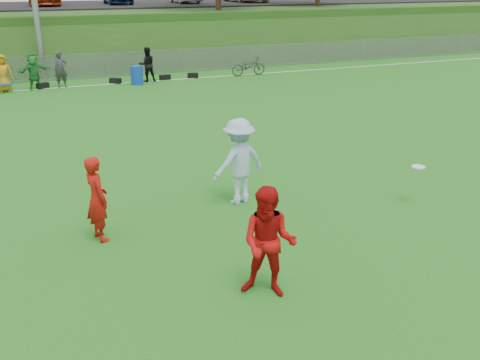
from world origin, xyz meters
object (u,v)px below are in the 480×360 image
player_red_center (269,243)px  bicycle (248,66)px  player_blue (239,161)px  player_red_left (97,199)px  recycling_bin (137,75)px  frisbee (418,167)px

player_red_center → bicycle: size_ratio=1.02×
player_blue → bicycle: player_blue is taller
player_red_left → recycling_bin: bearing=-30.0°
frisbee → recycling_bin: 17.33m
player_blue → player_red_left: bearing=-0.8°
player_red_center → recycling_bin: (1.80, 19.28, -0.50)m
player_red_center → frisbee: bearing=59.7°
frisbee → bicycle: size_ratio=0.16×
player_red_center → player_red_left: bearing=161.7°
recycling_bin → bicycle: bicycle is taller
player_blue → player_red_center: bearing=62.6°
frisbee → player_red_center: bearing=-155.3°
player_red_left → bicycle: player_red_left is taller
player_red_center → player_blue: (1.00, 3.81, 0.06)m
recycling_bin → bicycle: bearing=2.6°
player_red_center → recycling_bin: player_red_center is taller
frisbee → recycling_bin: size_ratio=0.34×
bicycle → recycling_bin: bearing=92.6°
player_blue → frisbee: bearing=144.7°
player_red_center → frisbee: (4.81, 2.21, -0.06)m
frisbee → bicycle: bearing=80.1°
player_red_left → frisbee: bearing=-112.9°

